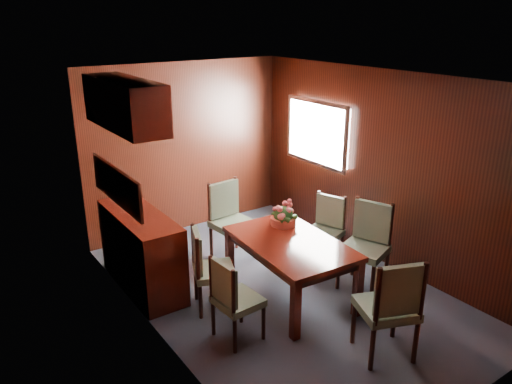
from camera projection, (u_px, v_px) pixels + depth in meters
ground at (281, 290)px, 5.73m from camera, size 4.50×4.50×0.00m
room_shell at (258, 148)px, 5.38m from camera, size 3.06×4.52×2.41m
sideboard at (142, 251)px, 5.68m from camera, size 0.48×1.40×0.90m
dining_table at (290, 249)px, 5.42m from camera, size 1.00×1.51×0.68m
chair_left_near at (232, 296)px, 4.71m from camera, size 0.42×0.44×0.87m
chair_left_far at (207, 265)px, 5.24m from camera, size 0.54×0.55×0.91m
chair_right_near at (367, 240)px, 5.68m from camera, size 0.60×0.61×1.01m
chair_right_far at (326, 226)px, 6.25m from camera, size 0.51×0.52×0.88m
chair_head at (391, 304)px, 4.42m from camera, size 0.62×0.61×1.02m
chair_foot at (229, 216)px, 6.37m from camera, size 0.52×0.50×1.01m
flower_centerpiece at (283, 212)px, 5.75m from camera, size 0.32×0.32×0.32m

